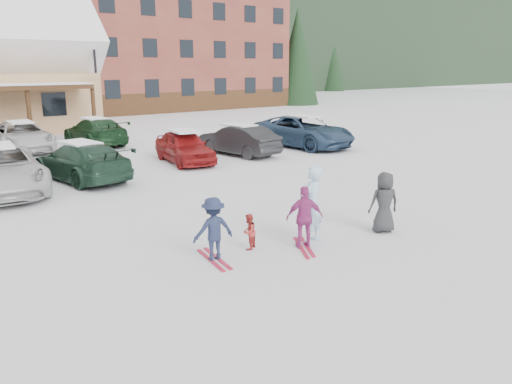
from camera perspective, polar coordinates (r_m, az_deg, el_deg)
ground at (r=11.82m, az=1.85°, el=-5.87°), size 160.00×160.00×0.00m
alpine_hotel at (r=51.40m, az=-13.99°, el=18.94°), size 31.48×14.01×21.48m
lamp_post at (r=34.42m, az=-17.78°, el=12.14°), size 0.50×0.25×5.61m
conifer_1 at (r=55.00m, az=4.71°, el=16.48°), size 4.84×4.84×11.22m
conifer_3 at (r=54.14m, az=-24.73°, el=14.10°), size 3.96×3.96×9.18m
conifer_4 at (r=68.33m, az=-0.99°, el=16.32°), size 5.06×5.06×11.73m
adult_skier at (r=11.68m, az=6.40°, el=-1.46°), size 0.77×0.63×1.84m
toddler_red at (r=11.32m, az=-0.83°, el=-4.56°), size 0.51×0.47×0.83m
child_navy at (r=10.65m, az=-4.90°, el=-4.25°), size 0.97×0.66×1.39m
skis_child_navy at (r=10.88m, az=-4.82°, el=-7.65°), size 0.44×1.41×0.03m
child_magenta at (r=11.37m, az=5.59°, el=-2.90°), size 0.91×0.73×1.45m
skis_child_magenta at (r=11.60m, az=5.50°, el=-6.25°), size 0.88×1.31×0.03m
bystander_dark at (r=12.79m, az=14.44°, el=-1.16°), size 0.89×0.77×1.53m
parked_car_3 at (r=19.20m, az=-19.35°, el=3.33°), size 2.59×5.01×1.39m
parked_car_4 at (r=21.69m, az=-8.18°, el=5.15°), size 2.27×4.27×1.38m
parked_car_5 at (r=23.38m, az=-1.99°, el=5.96°), size 2.07×4.42×1.40m
parked_car_6 at (r=25.92m, az=5.38°, el=6.91°), size 2.99×5.82×1.57m
parked_car_10 at (r=27.05m, az=-25.21°, el=5.78°), size 2.60×5.24×1.43m
parked_car_11 at (r=27.64m, az=-17.91°, el=6.58°), size 2.17×4.94×1.41m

